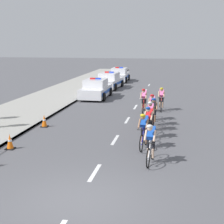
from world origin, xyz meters
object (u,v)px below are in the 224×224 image
police_car_nearest (96,89)px  traffic_cone_mid (44,121)px  cyclist_fourth (150,115)px  cyclist_third (149,122)px  cyclist_lead (151,143)px  cyclist_seventh (144,100)px  cyclist_fifth (153,111)px  cyclist_second (144,130)px  police_car_second (109,81)px  cyclist_sixth (152,107)px  traffic_cone_far (10,142)px  police_car_third (119,75)px  cyclist_eighth (161,99)px

police_car_nearest → traffic_cone_mid: (-0.54, -9.51, -0.37)m
cyclist_fourth → cyclist_third: bearing=-88.8°
cyclist_lead → cyclist_seventh: (-1.07, 9.08, 0.00)m
cyclist_lead → cyclist_fifth: 5.75m
cyclist_fifth → cyclist_second: bearing=-91.9°
police_car_second → police_car_nearest: bearing=-90.0°
cyclist_sixth → cyclist_lead: bearing=-86.5°
cyclist_second → police_car_nearest: (-4.87, 12.21, -0.11)m
traffic_cone_mid → cyclist_fourth: bearing=2.2°
cyclist_fourth → cyclist_lead: bearing=-85.8°
cyclist_fourth → police_car_second: (-4.92, 14.95, -0.11)m
police_car_nearest → traffic_cone_mid: police_car_nearest is taller
traffic_cone_mid → traffic_cone_far: same height
cyclist_fifth → police_car_third: 20.26m
police_car_second → traffic_cone_mid: (-0.54, -15.16, -0.37)m
cyclist_third → traffic_cone_far: 6.12m
police_car_nearest → police_car_third: same height
cyclist_lead → cyclist_fifth: (-0.27, 5.74, 0.00)m
cyclist_seventh → police_car_nearest: (-4.19, 4.87, -0.11)m
cyclist_fourth → traffic_cone_mid: cyclist_fourth is taller
cyclist_fifth → traffic_cone_far: (-5.55, -5.10, -0.48)m
cyclist_eighth → police_car_nearest: (-5.24, 4.13, -0.11)m
traffic_cone_far → cyclist_second: bearing=11.4°
cyclist_sixth → traffic_cone_far: size_ratio=2.69×
police_car_third → traffic_cone_mid: size_ratio=6.94×
cyclist_eighth → cyclist_lead: bearing=-89.9°
police_car_nearest → cyclist_second: bearing=-68.3°
cyclist_lead → police_car_second: size_ratio=0.38×
police_car_third → traffic_cone_far: 24.74m
cyclist_second → police_car_third: 24.13m
cyclist_second → cyclist_eighth: 8.09m
cyclist_fifth → cyclist_eighth: bearing=86.6°
cyclist_third → cyclist_eighth: 6.53m
cyclist_fifth → police_car_nearest: 9.61m
cyclist_eighth → police_car_second: 11.10m
cyclist_seventh → police_car_third: 16.83m
police_car_second → cyclist_sixth: bearing=-69.0°
cyclist_lead → cyclist_second: bearing=103.0°
police_car_second → traffic_cone_far: (-0.55, -18.96, -0.37)m
cyclist_sixth → cyclist_second: bearing=-89.7°
police_car_third → police_car_nearest: bearing=-90.0°
cyclist_third → cyclist_fifth: bearing=88.8°
cyclist_fifth → traffic_cone_mid: cyclist_fifth is taller
cyclist_second → cyclist_eighth: bearing=87.3°
cyclist_sixth → cyclist_seventh: size_ratio=1.00×
cyclist_lead → police_car_third: police_car_third is taller
cyclist_fourth → cyclist_fifth: bearing=85.8°
cyclist_fourth → traffic_cone_far: 6.80m
cyclist_seventh → police_car_second: bearing=111.7°
police_car_nearest → cyclist_third: bearing=-65.1°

